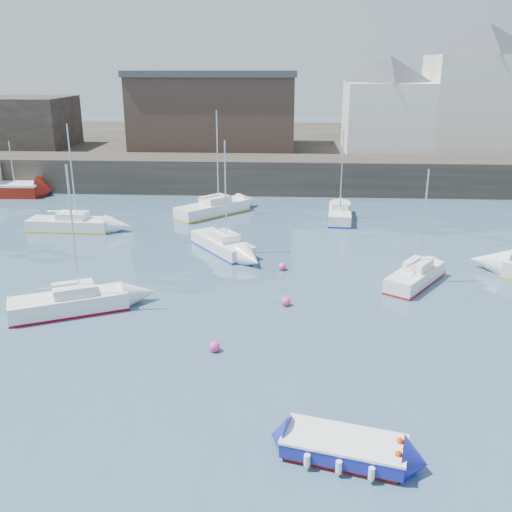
# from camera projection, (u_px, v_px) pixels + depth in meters

# --- Properties ---
(water) EXTENTS (220.00, 220.00, 0.00)m
(water) POSITION_uv_depth(u_px,v_px,m) (235.00, 414.00, 18.95)
(water) COLOR #2D4760
(water) RESTS_ON ground
(quay_wall) EXTENTS (90.00, 5.00, 3.00)m
(quay_wall) POSITION_uv_depth(u_px,v_px,m) (271.00, 174.00, 51.54)
(quay_wall) COLOR #28231E
(quay_wall) RESTS_ON ground
(land_strip) EXTENTS (90.00, 32.00, 2.80)m
(land_strip) POSITION_uv_depth(u_px,v_px,m) (276.00, 147.00, 68.59)
(land_strip) COLOR #28231E
(land_strip) RESTS_ON ground
(bldg_east_a) EXTENTS (13.36, 13.36, 11.80)m
(bldg_east_a) POSITION_uv_depth(u_px,v_px,m) (482.00, 88.00, 54.68)
(bldg_east_a) COLOR beige
(bldg_east_a) RESTS_ON land_strip
(bldg_east_d) EXTENTS (11.14, 11.14, 8.95)m
(bldg_east_d) POSITION_uv_depth(u_px,v_px,m) (387.00, 103.00, 55.18)
(bldg_east_d) COLOR white
(bldg_east_d) RESTS_ON land_strip
(warehouse) EXTENTS (16.40, 10.40, 7.60)m
(warehouse) POSITION_uv_depth(u_px,v_px,m) (215.00, 109.00, 57.79)
(warehouse) COLOR #3D2D26
(warehouse) RESTS_ON land_strip
(bldg_west) EXTENTS (14.00, 8.00, 5.00)m
(bldg_west) POSITION_uv_depth(u_px,v_px,m) (1.00, 122.00, 58.50)
(bldg_west) COLOR #353028
(bldg_west) RESTS_ON land_strip
(blue_dinghy) EXTENTS (3.88, 2.39, 0.69)m
(blue_dinghy) POSITION_uv_depth(u_px,v_px,m) (344.00, 447.00, 16.75)
(blue_dinghy) COLOR maroon
(blue_dinghy) RESTS_ON ground
(sailboat_a) EXTENTS (5.54, 3.83, 6.92)m
(sailboat_a) POSITION_uv_depth(u_px,v_px,m) (70.00, 303.00, 26.56)
(sailboat_a) COLOR white
(sailboat_a) RESTS_ON ground
(sailboat_b) EXTENTS (4.51, 5.32, 6.86)m
(sailboat_b) POSITION_uv_depth(u_px,v_px,m) (222.00, 244.00, 35.28)
(sailboat_b) COLOR white
(sailboat_b) RESTS_ON ground
(sailboat_c) EXTENTS (3.83, 4.61, 6.05)m
(sailboat_c) POSITION_uv_depth(u_px,v_px,m) (415.00, 276.00, 29.93)
(sailboat_c) COLOR white
(sailboat_c) RESTS_ON ground
(sailboat_e) EXTENTS (5.71, 1.98, 7.28)m
(sailboat_e) POSITION_uv_depth(u_px,v_px,m) (70.00, 224.00, 39.54)
(sailboat_e) COLOR white
(sailboat_e) RESTS_ON ground
(sailboat_f) EXTENTS (2.02, 5.17, 6.58)m
(sailboat_f) POSITION_uv_depth(u_px,v_px,m) (340.00, 213.00, 42.39)
(sailboat_f) COLOR white
(sailboat_f) RESTS_ON ground
(sailboat_h) EXTENTS (5.58, 5.71, 7.79)m
(sailboat_h) POSITION_uv_depth(u_px,v_px,m) (213.00, 208.00, 43.65)
(sailboat_h) COLOR white
(sailboat_h) RESTS_ON ground
(buoy_near) EXTENTS (0.45, 0.45, 0.45)m
(buoy_near) POSITION_uv_depth(u_px,v_px,m) (215.00, 351.00, 23.11)
(buoy_near) COLOR #FF378E
(buoy_near) RESTS_ON ground
(buoy_mid) EXTENTS (0.45, 0.45, 0.45)m
(buoy_mid) POSITION_uv_depth(u_px,v_px,m) (286.00, 305.00, 27.46)
(buoy_mid) COLOR #FF378E
(buoy_mid) RESTS_ON ground
(buoy_far) EXTENTS (0.43, 0.43, 0.43)m
(buoy_far) POSITION_uv_depth(u_px,v_px,m) (282.00, 270.00, 32.15)
(buoy_far) COLOR #FF378E
(buoy_far) RESTS_ON ground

